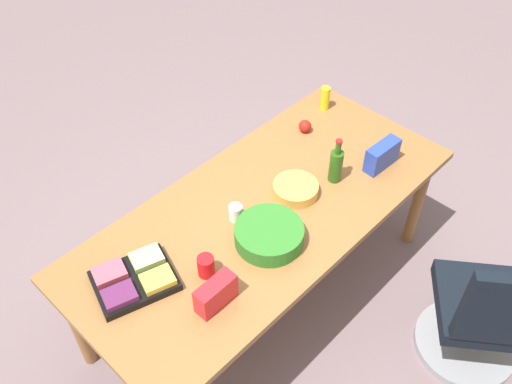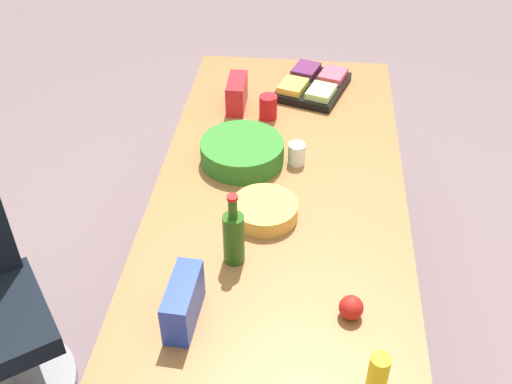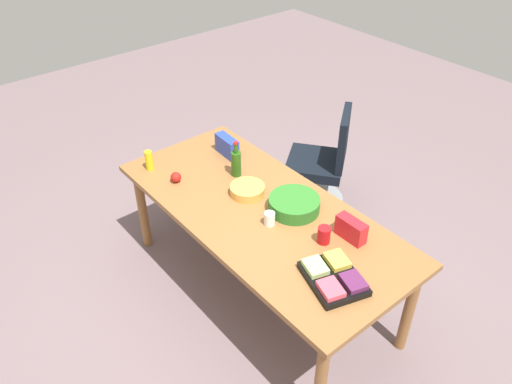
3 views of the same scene
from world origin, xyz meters
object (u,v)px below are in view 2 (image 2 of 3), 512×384
object	(u,v)px
mustard_bottle	(378,376)
paper_cup	(297,154)
apple_red	(351,307)
wine_bottle	(234,236)
chip_bag_red	(237,94)
red_solo_cup	(268,107)
conference_table	(279,200)
salad_bowl	(242,152)
chip_bowl	(265,210)
fruit_platter	(313,85)
chip_bag_blue	(183,302)

from	to	relation	value
mustard_bottle	paper_cup	xyz separation A→B (m)	(1.05, 0.27, -0.03)
apple_red	wine_bottle	world-z (taller)	wine_bottle
wine_bottle	chip_bag_red	distance (m)	1.00
red_solo_cup	conference_table	bearing A→B (deg)	-169.70
salad_bowl	chip_bowl	bearing A→B (deg)	-159.98
apple_red	wine_bottle	size ratio (longest dim) A/B	0.28
wine_bottle	chip_bag_red	xyz separation A→B (m)	(0.99, 0.12, -0.04)
conference_table	fruit_platter	distance (m)	0.77
conference_table	chip_bag_red	bearing A→B (deg)	22.95
wine_bottle	chip_bag_red	bearing A→B (deg)	6.75
conference_table	salad_bowl	bearing A→B (deg)	48.94
paper_cup	chip_bag_red	world-z (taller)	chip_bag_red
mustard_bottle	chip_bag_red	xyz separation A→B (m)	(1.46, 0.56, -0.01)
apple_red	salad_bowl	world-z (taller)	salad_bowl
chip_bowl	wine_bottle	distance (m)	0.26
salad_bowl	chip_bag_red	bearing A→B (deg)	10.12
apple_red	salad_bowl	xyz separation A→B (m)	(0.77, 0.43, 0.01)
mustard_bottle	paper_cup	bearing A→B (deg)	14.33
red_solo_cup	paper_cup	bearing A→B (deg)	-156.60
paper_cup	chip_bag_red	bearing A→B (deg)	35.57
paper_cup	apple_red	bearing A→B (deg)	-165.32
apple_red	mustard_bottle	distance (m)	0.27
apple_red	chip_bag_red	world-z (taller)	chip_bag_red
salad_bowl	red_solo_cup	bearing A→B (deg)	-12.42
apple_red	salad_bowl	distance (m)	0.88
mustard_bottle	chip_bowl	distance (m)	0.79
fruit_platter	chip_bag_red	xyz separation A→B (m)	(-0.19, 0.35, 0.04)
red_solo_cup	mustard_bottle	bearing A→B (deg)	-163.37
salad_bowl	chip_bag_red	xyz separation A→B (m)	(0.43, 0.08, 0.02)
mustard_bottle	paper_cup	distance (m)	1.08
fruit_platter	paper_cup	bearing A→B (deg)	175.38
paper_cup	chip_bowl	bearing A→B (deg)	164.22
chip_bag_blue	mustard_bottle	bearing A→B (deg)	-109.49
mustard_bottle	red_solo_cup	xyz separation A→B (m)	(1.38, 0.41, -0.02)
wine_bottle	chip_bowl	bearing A→B (deg)	-19.59
mustard_bottle	red_solo_cup	bearing A→B (deg)	16.63
chip_bag_red	salad_bowl	bearing A→B (deg)	-169.88
chip_bag_red	mustard_bottle	bearing A→B (deg)	-158.87
mustard_bottle	wine_bottle	distance (m)	0.65
wine_bottle	salad_bowl	distance (m)	0.57
red_solo_cup	wine_bottle	bearing A→B (deg)	177.84
paper_cup	chip_bag_red	size ratio (longest dim) A/B	0.45
mustard_bottle	chip_bag_blue	world-z (taller)	mustard_bottle
paper_cup	salad_bowl	xyz separation A→B (m)	(-0.01, 0.22, 0.00)
conference_table	red_solo_cup	xyz separation A→B (m)	(0.49, 0.09, 0.13)
conference_table	mustard_bottle	world-z (taller)	mustard_bottle
conference_table	chip_bowl	bearing A→B (deg)	167.91
apple_red	chip_bag_blue	size ratio (longest dim) A/B	0.35
wine_bottle	conference_table	bearing A→B (deg)	-16.22
mustard_bottle	chip_bag_blue	distance (m)	0.60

